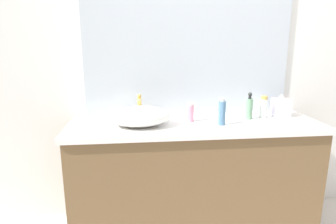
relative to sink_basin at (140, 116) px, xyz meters
name	(u,v)px	position (x,y,z in m)	size (l,w,h in m)	color
bathroom_wall_rear	(200,52)	(0.47, 0.38, 0.40)	(6.00, 0.06, 2.60)	silver
vanity_counter	(194,177)	(0.38, 0.05, -0.48)	(1.72, 0.57, 0.84)	brown
wall_mirror_panel	(189,37)	(0.38, 0.34, 0.51)	(1.56, 0.01, 1.14)	#B2BCC6
sink_basin	(140,116)	(0.00, 0.00, 0.00)	(0.40, 0.29, 0.13)	white
faucet	(139,105)	(0.00, 0.16, 0.04)	(0.03, 0.12, 0.18)	gold
soap_dispenser	(249,108)	(0.78, 0.09, 0.02)	(0.05, 0.05, 0.19)	gray
lotion_bottle	(222,113)	(0.54, -0.04, 0.02)	(0.05, 0.05, 0.18)	teal
perfume_bottle	(190,113)	(0.35, 0.07, 0.00)	(0.05, 0.05, 0.13)	pink
spray_can	(263,107)	(0.89, 0.11, 0.01)	(0.05, 0.05, 0.16)	white
tissue_box	(281,106)	(1.05, 0.16, 0.00)	(0.16, 0.16, 0.16)	silver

